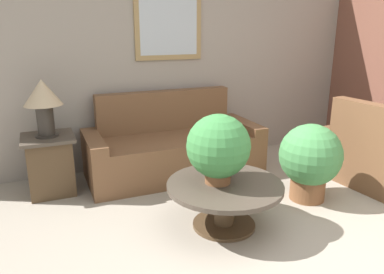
{
  "coord_description": "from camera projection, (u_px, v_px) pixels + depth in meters",
  "views": [
    {
      "loc": [
        -1.9,
        -1.77,
        1.74
      ],
      "look_at": [
        -0.46,
        1.65,
        0.63
      ],
      "focal_mm": 35.0,
      "sensor_mm": 36.0,
      "label": 1
    }
  ],
  "objects": [
    {
      "name": "table_lamp",
      "position": [
        43.0,
        99.0,
        3.78
      ],
      "size": [
        0.38,
        0.38,
        0.59
      ],
      "color": "#2D2823",
      "rests_on": "side_table"
    },
    {
      "name": "potted_plant_on_table",
      "position": [
        218.0,
        147.0,
        3.19
      ],
      "size": [
        0.55,
        0.55,
        0.61
      ],
      "color": "brown",
      "rests_on": "coffee_table"
    },
    {
      "name": "side_table",
      "position": [
        51.0,
        164.0,
        3.98
      ],
      "size": [
        0.53,
        0.53,
        0.63
      ],
      "color": "#4C3823",
      "rests_on": "ground_plane"
    },
    {
      "name": "armchair",
      "position": [
        381.0,
        157.0,
        4.25
      ],
      "size": [
        1.04,
        1.22,
        0.97
      ],
      "rotation": [
        0.0,
        0.0,
        1.66
      ],
      "color": "brown",
      "rests_on": "ground_plane"
    },
    {
      "name": "coffee_table",
      "position": [
        225.0,
        195.0,
        3.3
      ],
      "size": [
        1.02,
        1.02,
        0.42
      ],
      "color": "#4C3823",
      "rests_on": "ground_plane"
    },
    {
      "name": "potted_plant_floor",
      "position": [
        310.0,
        159.0,
        3.79
      ],
      "size": [
        0.63,
        0.63,
        0.8
      ],
      "color": "brown",
      "rests_on": "ground_plane"
    },
    {
      "name": "wall_back",
      "position": [
        191.0,
        60.0,
        4.81
      ],
      "size": [
        6.63,
        0.09,
        2.6
      ],
      "color": "gray",
      "rests_on": "ground_plane"
    },
    {
      "name": "ground_plane",
      "position": [
        335.0,
        270.0,
        2.77
      ],
      "size": [
        20.0,
        20.0,
        0.0
      ],
      "primitive_type": "plane",
      "color": "gray"
    },
    {
      "name": "couch_main",
      "position": [
        173.0,
        149.0,
        4.51
      ],
      "size": [
        2.05,
        0.87,
        0.97
      ],
      "color": "brown",
      "rests_on": "ground_plane"
    }
  ]
}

